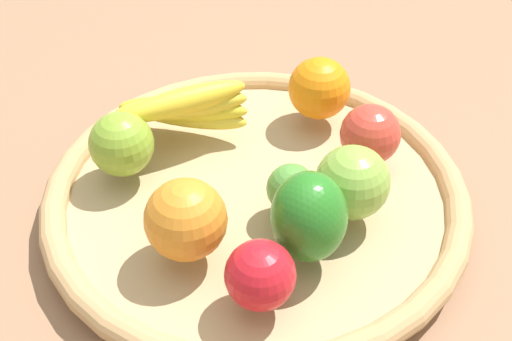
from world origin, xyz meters
The scene contains 11 objects.
ground_plane centered at (0.00, 0.00, 0.00)m, with size 2.40×2.40×0.00m, color #93694C.
basket centered at (0.00, 0.00, 0.02)m, with size 0.47×0.47×0.04m.
lime_0 centered at (-0.02, -0.04, 0.07)m, with size 0.05×0.05×0.05m, color #53933A.
apple_2 centered at (0.08, -0.11, 0.08)m, with size 0.07×0.07×0.07m, color #D03D2F.
apple_3 centered at (-0.01, 0.15, 0.08)m, with size 0.07×0.07×0.07m, color #81A62F.
bell_pepper centered at (-0.08, -0.07, 0.09)m, with size 0.08×0.07×0.09m, color #297721.
orange_1 centered at (-0.11, 0.04, 0.08)m, with size 0.08×0.08×0.08m, color orange.
orange_0 centered at (0.14, -0.04, 0.08)m, with size 0.07×0.07×0.07m, color orange.
banana_bunch centered at (0.07, 0.10, 0.08)m, with size 0.12×0.16×0.07m.
apple_0 centered at (-0.15, -0.04, 0.07)m, with size 0.06×0.06×0.06m, color red.
apple_1 centered at (-0.01, -0.10, 0.08)m, with size 0.08×0.08×0.08m, color #89B343.
Camera 1 is at (-0.55, -0.15, 0.55)m, focal length 49.47 mm.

